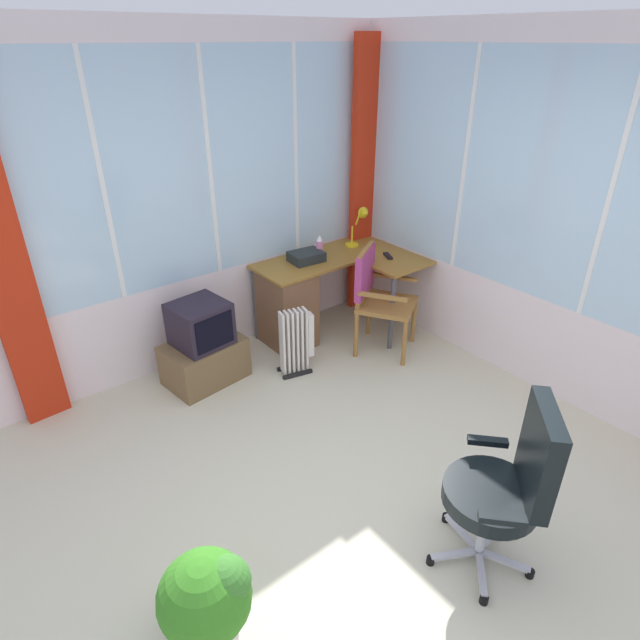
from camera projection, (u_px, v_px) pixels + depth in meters
The scene contains 15 objects.
ground at pixel (364, 535), 3.13m from camera, with size 5.27×5.78×0.06m, color beige.
north_window_panel at pixel (163, 213), 4.13m from camera, with size 4.27×0.07×2.74m.
east_window_panel at pixel (601, 237), 3.64m from camera, with size 0.07×4.78×2.74m.
curtain_north_left at pixel (1, 256), 3.46m from camera, with size 0.31×0.07×2.64m, color red.
curtain_corner at pixel (364, 183), 5.17m from camera, with size 0.31×0.07×2.64m, color red.
desk at pixel (295, 301), 4.89m from camera, with size 1.42×1.02×0.76m.
desk_lamp at pixel (362, 221), 5.09m from camera, with size 0.23×0.20×0.39m.
tv_remote at pixel (388, 256), 4.94m from camera, with size 0.04×0.15×0.02m, color black.
spray_bottle at pixel (319, 246), 4.89m from camera, with size 0.06×0.06×0.22m.
paper_tray at pixel (306, 257), 4.83m from camera, with size 0.30×0.23×0.09m, color #212828.
wooden_armchair at pixel (374, 288), 4.69m from camera, with size 0.66×0.66×0.97m.
office_chair at pixel (510, 481), 2.67m from camera, with size 0.60×0.61×1.05m.
tv_on_stand at pixel (203, 347), 4.35m from camera, with size 0.69×0.52×0.72m.
space_heater at pixel (297, 341), 4.46m from camera, with size 0.33×0.23×0.60m.
potted_plant at pixel (208, 599), 2.41m from camera, with size 0.44×0.44×0.54m.
Camera 1 is at (-1.53, -1.51, 2.59)m, focal length 29.38 mm.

